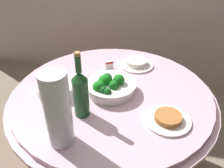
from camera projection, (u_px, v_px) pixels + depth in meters
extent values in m
cylinder|color=maroon|center=(112.00, 141.00, 1.57)|extent=(1.01, 1.01, 0.69)
cylinder|color=#E0B2C6|center=(112.00, 97.00, 1.38)|extent=(1.16, 1.16, 0.02)
cylinder|color=#E0B2C6|center=(112.00, 94.00, 1.36)|extent=(1.10, 1.10, 0.03)
cylinder|color=white|center=(111.00, 88.00, 1.34)|extent=(0.26, 0.26, 0.05)
cylinder|color=white|center=(111.00, 84.00, 1.32)|extent=(0.28, 0.28, 0.01)
sphere|color=#196D1E|center=(114.00, 86.00, 1.28)|extent=(0.05, 0.05, 0.05)
sphere|color=#19781E|center=(119.00, 80.00, 1.30)|extent=(0.06, 0.06, 0.06)
sphere|color=#19641E|center=(107.00, 79.00, 1.32)|extent=(0.06, 0.06, 0.06)
sphere|color=#19571E|center=(103.00, 90.00, 1.25)|extent=(0.04, 0.04, 0.04)
sphere|color=#196A1E|center=(107.00, 78.00, 1.33)|extent=(0.06, 0.06, 0.06)
sphere|color=#195B1E|center=(108.00, 92.00, 1.24)|extent=(0.04, 0.04, 0.04)
sphere|color=#19821E|center=(104.00, 81.00, 1.31)|extent=(0.07, 0.07, 0.07)
sphere|color=#19841E|center=(99.00, 87.00, 1.26)|extent=(0.07, 0.07, 0.07)
cylinder|color=white|center=(57.00, 93.00, 1.34)|extent=(0.21, 0.21, 0.01)
cylinder|color=white|center=(57.00, 91.00, 1.33)|extent=(0.21, 0.21, 0.01)
cylinder|color=white|center=(57.00, 90.00, 1.33)|extent=(0.21, 0.21, 0.01)
cylinder|color=white|center=(56.00, 88.00, 1.32)|extent=(0.21, 0.21, 0.01)
cylinder|color=white|center=(56.00, 87.00, 1.31)|extent=(0.21, 0.21, 0.01)
cylinder|color=white|center=(56.00, 85.00, 1.31)|extent=(0.21, 0.21, 0.01)
cylinder|color=#18441C|center=(81.00, 98.00, 1.14)|extent=(0.07, 0.07, 0.20)
cone|color=#18441C|center=(79.00, 76.00, 1.07)|extent=(0.07, 0.07, 0.04)
cylinder|color=#18441C|center=(78.00, 64.00, 1.04)|extent=(0.03, 0.03, 0.08)
cylinder|color=#B2844C|center=(77.00, 54.00, 1.01)|extent=(0.03, 0.03, 0.02)
cylinder|color=silver|center=(58.00, 110.00, 0.96)|extent=(0.11, 0.11, 0.34)
sphere|color=#E5B26B|center=(66.00, 135.00, 1.02)|extent=(0.06, 0.06, 0.06)
sphere|color=#E5B26B|center=(61.00, 131.00, 1.04)|extent=(0.06, 0.06, 0.06)
sphere|color=#E5B26B|center=(57.00, 137.00, 1.02)|extent=(0.06, 0.06, 0.06)
sphere|color=#72C64C|center=(65.00, 123.00, 1.00)|extent=(0.06, 0.06, 0.06)
sphere|color=#72C64C|center=(57.00, 122.00, 1.01)|extent=(0.06, 0.06, 0.06)
sphere|color=#72C64C|center=(58.00, 128.00, 0.98)|extent=(0.06, 0.06, 0.06)
sphere|color=red|center=(62.00, 112.00, 0.98)|extent=(0.06, 0.06, 0.06)
sphere|color=red|center=(53.00, 114.00, 0.97)|extent=(0.06, 0.06, 0.06)
sphere|color=red|center=(60.00, 118.00, 0.95)|extent=(0.06, 0.06, 0.06)
sphere|color=#E5B26B|center=(58.00, 101.00, 0.96)|extent=(0.06, 0.06, 0.06)
sphere|color=#E5B26B|center=(51.00, 106.00, 0.93)|extent=(0.06, 0.06, 0.06)
sphere|color=#E5B26B|center=(61.00, 106.00, 0.93)|extent=(0.06, 0.06, 0.06)
sphere|color=#72C64C|center=(53.00, 91.00, 0.92)|extent=(0.06, 0.06, 0.06)
sphere|color=#72C64C|center=(51.00, 96.00, 0.89)|extent=(0.06, 0.06, 0.06)
sphere|color=#72C64C|center=(60.00, 93.00, 0.91)|extent=(0.06, 0.06, 0.06)
cylinder|color=silver|center=(86.00, 69.00, 1.55)|extent=(0.10, 0.14, 0.01)
cylinder|color=silver|center=(80.00, 70.00, 1.54)|extent=(0.10, 0.14, 0.01)
sphere|color=silver|center=(80.00, 64.00, 1.61)|extent=(0.01, 0.01, 0.01)
cylinder|color=white|center=(168.00, 120.00, 1.15)|extent=(0.22, 0.22, 0.01)
cylinder|color=#B77038|center=(168.00, 117.00, 1.14)|extent=(0.13, 0.13, 0.03)
cylinder|color=white|center=(136.00, 65.00, 1.60)|extent=(0.22, 0.22, 0.01)
cylinder|color=white|center=(137.00, 62.00, 1.58)|extent=(0.14, 0.14, 0.03)
cube|color=white|center=(109.00, 65.00, 1.55)|extent=(0.05, 0.03, 0.05)
cube|color=maroon|center=(109.00, 63.00, 1.54)|extent=(0.05, 0.03, 0.01)
cube|color=white|center=(54.00, 73.00, 1.47)|extent=(0.05, 0.02, 0.05)
cube|color=maroon|center=(54.00, 71.00, 1.46)|extent=(0.05, 0.02, 0.01)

